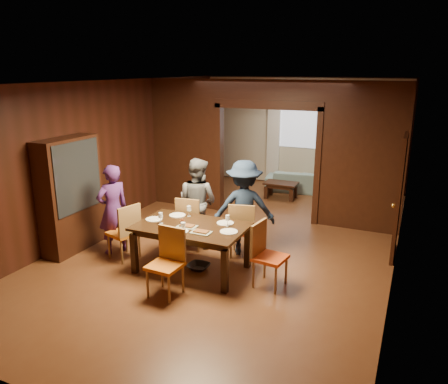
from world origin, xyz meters
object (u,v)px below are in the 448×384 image
at_px(chair_left, 123,231).
at_px(coffee_table, 281,190).
at_px(chair_near, 165,264).
at_px(sofa, 302,181).
at_px(chair_far_l, 192,222).
at_px(person_purple, 113,210).
at_px(chair_far_r, 243,229).
at_px(hutch, 70,195).
at_px(chair_right, 270,256).
at_px(dining_table, 192,248).
at_px(person_navy, 244,208).
at_px(person_grey, 198,202).

bearing_deg(chair_left, coffee_table, -179.79).
relative_size(chair_left, chair_near, 1.00).
relative_size(sofa, chair_far_l, 1.90).
distance_m(person_purple, chair_far_r, 2.26).
bearing_deg(hutch, person_purple, 12.81).
distance_m(chair_left, chair_far_r, 2.02).
bearing_deg(chair_left, chair_right, 108.83).
height_order(dining_table, hutch, hutch).
height_order(chair_left, chair_near, same).
height_order(person_navy, chair_right, person_navy).
distance_m(person_grey, coffee_table, 3.50).
bearing_deg(person_purple, chair_right, 112.66).
bearing_deg(coffee_table, chair_far_l, -98.63).
xyz_separation_m(person_grey, chair_near, (0.45, -1.88, -0.32)).
bearing_deg(person_grey, sofa, -92.16).
relative_size(sofa, chair_right, 1.90).
height_order(person_navy, chair_near, person_navy).
bearing_deg(person_grey, coffee_table, -89.62).
bearing_deg(person_navy, chair_near, 53.43).
relative_size(person_purple, chair_far_r, 1.62).
bearing_deg(chair_near, dining_table, 95.38).
xyz_separation_m(person_grey, coffee_table, (0.54, 3.41, -0.60)).
height_order(person_grey, chair_right, person_grey).
relative_size(dining_table, chair_left, 1.77).
bearing_deg(chair_far_r, person_navy, -90.39).
height_order(sofa, chair_left, chair_left).
bearing_deg(chair_far_r, person_purple, 6.34).
relative_size(sofa, hutch, 0.92).
xyz_separation_m(person_navy, chair_far_r, (0.03, -0.12, -0.34)).
relative_size(person_purple, hutch, 0.78).
bearing_deg(coffee_table, chair_near, -90.95).
xyz_separation_m(sofa, chair_far_r, (0.08, -4.39, 0.22)).
bearing_deg(coffee_table, sofa, 68.51).
bearing_deg(hutch, chair_near, -18.10).
bearing_deg(chair_left, person_grey, 159.37).
bearing_deg(chair_right, person_grey, 67.30).
bearing_deg(coffee_table, person_navy, -83.81).
xyz_separation_m(coffee_table, chair_left, (-1.39, -4.50, 0.28)).
bearing_deg(hutch, chair_far_r, 18.54).
relative_size(chair_near, hutch, 0.48).
bearing_deg(sofa, chair_left, 64.69).
xyz_separation_m(sofa, chair_right, (0.85, -5.26, 0.22)).
distance_m(sofa, chair_far_l, 4.54).
bearing_deg(person_purple, dining_table, 111.26).
bearing_deg(chair_right, person_navy, 47.38).
bearing_deg(chair_near, chair_left, 151.35).
bearing_deg(chair_right, chair_left, 99.41).
bearing_deg(chair_far_r, chair_left, 13.16).
height_order(person_purple, hutch, hutch).
height_order(chair_far_r, chair_near, same).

